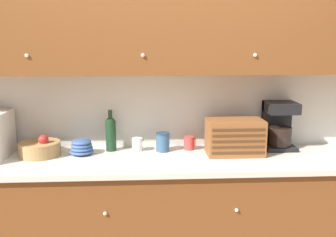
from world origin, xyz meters
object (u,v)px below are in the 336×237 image
object	(u,v)px
bread_box	(235,137)
storage_canister	(163,142)
wine_bottle	(111,132)
coffee_maker	(279,125)
mug_blue_second	(138,144)
mug	(189,143)
fruit_basket	(40,148)
bowl_stack_on_counter	(82,147)

from	to	relation	value
bread_box	storage_canister	bearing A→B (deg)	169.09
wine_bottle	coffee_maker	xyz separation A→B (m)	(1.34, -0.00, 0.04)
wine_bottle	mug_blue_second	size ratio (longest dim) A/B	3.14
wine_bottle	mug_blue_second	world-z (taller)	wine_bottle
storage_canister	mug	bearing A→B (deg)	9.03
fruit_basket	mug_blue_second	distance (m)	0.74
wine_bottle	mug	xyz separation A→B (m)	(0.62, -0.01, -0.09)
mug	bread_box	world-z (taller)	bread_box
fruit_basket	mug	distance (m)	1.14
mug_blue_second	mug	size ratio (longest dim) A/B	0.99
bread_box	fruit_basket	bearing A→B (deg)	178.42
mug_blue_second	bread_box	world-z (taller)	bread_box
bowl_stack_on_counter	mug_blue_second	world-z (taller)	bowl_stack_on_counter
wine_bottle	bowl_stack_on_counter	bearing A→B (deg)	-157.61
storage_canister	bread_box	xyz separation A→B (m)	(0.54, -0.10, 0.06)
bread_box	coffee_maker	bearing A→B (deg)	20.14
fruit_basket	storage_canister	xyz separation A→B (m)	(0.93, 0.06, 0.02)
mug_blue_second	storage_canister	size ratio (longest dim) A/B	0.71
mug	fruit_basket	bearing A→B (deg)	-175.11
fruit_basket	bowl_stack_on_counter	distance (m)	0.31
wine_bottle	bread_box	world-z (taller)	wine_bottle
fruit_basket	bowl_stack_on_counter	size ratio (longest dim) A/B	1.68
wine_bottle	storage_canister	distance (m)	0.41
mug_blue_second	wine_bottle	bearing A→B (deg)	174.73
fruit_basket	mug_blue_second	world-z (taller)	fruit_basket
bread_box	coffee_maker	distance (m)	0.42
mug	bread_box	distance (m)	0.37
fruit_basket	mug	world-z (taller)	fruit_basket
bowl_stack_on_counter	bread_box	world-z (taller)	bread_box
mug_blue_second	bread_box	bearing A→B (deg)	-9.64
bowl_stack_on_counter	storage_canister	distance (m)	0.62
wine_bottle	coffee_maker	size ratio (longest dim) A/B	0.86
coffee_maker	mug_blue_second	bearing A→B (deg)	-179.06
fruit_basket	mug	bearing A→B (deg)	4.89
storage_canister	wine_bottle	bearing A→B (deg)	174.34
fruit_basket	wine_bottle	xyz separation A→B (m)	(0.52, 0.10, 0.09)
mug	coffee_maker	size ratio (longest dim) A/B	0.28
storage_canister	mug	size ratio (longest dim) A/B	1.40
coffee_maker	fruit_basket	bearing A→B (deg)	-176.83
mug	bread_box	size ratio (longest dim) A/B	0.25
bowl_stack_on_counter	mug	bearing A→B (deg)	5.65
bowl_stack_on_counter	bread_box	size ratio (longest dim) A/B	0.43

